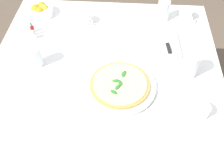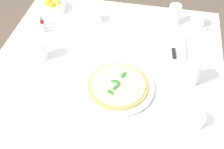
{
  "view_description": "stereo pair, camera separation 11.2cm",
  "coord_description": "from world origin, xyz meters",
  "px_view_note": "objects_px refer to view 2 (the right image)",
  "views": [
    {
      "loc": [
        -0.93,
        -0.1,
        1.71
      ],
      "look_at": [
        -0.06,
        -0.04,
        0.75
      ],
      "focal_mm": 43.72,
      "sensor_mm": 36.0,
      "label": 1
    },
    {
      "loc": [
        -0.91,
        -0.21,
        1.71
      ],
      "look_at": [
        -0.06,
        -0.04,
        0.75
      ],
      "focal_mm": 43.72,
      "sensor_mm": 36.0,
      "label": 2
    }
  ],
  "objects_px": {
    "pizza_plate": "(118,87)",
    "napkin_folded": "(173,49)",
    "coffee_cup_far_left": "(198,21)",
    "pepper_shaker": "(42,29)",
    "coffee_cup_back_corner": "(94,17)",
    "salt_shaker": "(43,22)",
    "water_glass_far_right": "(40,51)",
    "water_glass_near_right": "(192,74)",
    "citrus_bowl": "(53,6)",
    "hot_sauce_bottle": "(42,24)",
    "dinner_knife": "(173,47)",
    "water_glass_right_edge": "(174,16)",
    "coffee_cup_left_edge": "(195,120)",
    "pizza": "(118,85)"
  },
  "relations": [
    {
      "from": "coffee_cup_far_left",
      "to": "water_glass_far_right",
      "type": "xyz_separation_m",
      "value": [
        -0.43,
        0.78,
        0.02
      ]
    },
    {
      "from": "citrus_bowl",
      "to": "hot_sauce_bottle",
      "type": "bearing_deg",
      "value": -178.52
    },
    {
      "from": "coffee_cup_left_edge",
      "to": "water_glass_near_right",
      "type": "bearing_deg",
      "value": 5.06
    },
    {
      "from": "coffee_cup_left_edge",
      "to": "coffee_cup_back_corner",
      "type": "distance_m",
      "value": 0.83
    },
    {
      "from": "citrus_bowl",
      "to": "coffee_cup_back_corner",
      "type": "bearing_deg",
      "value": -104.28
    },
    {
      "from": "pizza_plate",
      "to": "napkin_folded",
      "type": "distance_m",
      "value": 0.39
    },
    {
      "from": "water_glass_far_right",
      "to": "pizza",
      "type": "bearing_deg",
      "value": -105.63
    },
    {
      "from": "water_glass_far_right",
      "to": "coffee_cup_back_corner",
      "type": "bearing_deg",
      "value": -28.3
    },
    {
      "from": "dinner_knife",
      "to": "pizza",
      "type": "bearing_deg",
      "value": 135.21
    },
    {
      "from": "pizza_plate",
      "to": "pepper_shaker",
      "type": "height_order",
      "value": "pepper_shaker"
    },
    {
      "from": "salt_shaker",
      "to": "napkin_folded",
      "type": "bearing_deg",
      "value": -95.17
    },
    {
      "from": "pepper_shaker",
      "to": "napkin_folded",
      "type": "bearing_deg",
      "value": -90.89
    },
    {
      "from": "water_glass_right_edge",
      "to": "salt_shaker",
      "type": "relative_size",
      "value": 2.21
    },
    {
      "from": "water_glass_far_right",
      "to": "salt_shaker",
      "type": "xyz_separation_m",
      "value": [
        0.26,
        0.09,
        -0.02
      ]
    },
    {
      "from": "water_glass_far_right",
      "to": "napkin_folded",
      "type": "relative_size",
      "value": 0.47
    },
    {
      "from": "coffee_cup_far_left",
      "to": "hot_sauce_bottle",
      "type": "height_order",
      "value": "hot_sauce_bottle"
    },
    {
      "from": "water_glass_far_right",
      "to": "salt_shaker",
      "type": "relative_size",
      "value": 1.91
    },
    {
      "from": "coffee_cup_back_corner",
      "to": "salt_shaker",
      "type": "bearing_deg",
      "value": 109.27
    },
    {
      "from": "salt_shaker",
      "to": "coffee_cup_left_edge",
      "type": "bearing_deg",
      "value": -120.41
    },
    {
      "from": "citrus_bowl",
      "to": "water_glass_right_edge",
      "type": "bearing_deg",
      "value": -90.15
    },
    {
      "from": "water_glass_right_edge",
      "to": "hot_sauce_bottle",
      "type": "height_order",
      "value": "water_glass_right_edge"
    },
    {
      "from": "coffee_cup_back_corner",
      "to": "pepper_shaker",
      "type": "xyz_separation_m",
      "value": [
        -0.15,
        0.26,
        -0.0
      ]
    },
    {
      "from": "coffee_cup_far_left",
      "to": "water_glass_right_edge",
      "type": "height_order",
      "value": "water_glass_right_edge"
    },
    {
      "from": "coffee_cup_back_corner",
      "to": "hot_sauce_bottle",
      "type": "xyz_separation_m",
      "value": [
        -0.12,
        0.27,
        0.0
      ]
    },
    {
      "from": "coffee_cup_far_left",
      "to": "pepper_shaker",
      "type": "bearing_deg",
      "value": 105.32
    },
    {
      "from": "coffee_cup_left_edge",
      "to": "water_glass_near_right",
      "type": "height_order",
      "value": "water_glass_near_right"
    },
    {
      "from": "pizza_plate",
      "to": "coffee_cup_far_left",
      "type": "bearing_deg",
      "value": -33.23
    },
    {
      "from": "water_glass_far_right",
      "to": "water_glass_near_right",
      "type": "relative_size",
      "value": 0.85
    },
    {
      "from": "pepper_shaker",
      "to": "pizza_plate",
      "type": "bearing_deg",
      "value": -123.06
    },
    {
      "from": "pizza_plate",
      "to": "pizza",
      "type": "bearing_deg",
      "value": 33.59
    },
    {
      "from": "water_glass_far_right",
      "to": "salt_shaker",
      "type": "height_order",
      "value": "water_glass_far_right"
    },
    {
      "from": "pepper_shaker",
      "to": "coffee_cup_left_edge",
      "type": "bearing_deg",
      "value": -118.09
    },
    {
      "from": "water_glass_near_right",
      "to": "citrus_bowl",
      "type": "distance_m",
      "value": 0.93
    },
    {
      "from": "water_glass_right_edge",
      "to": "hot_sauce_bottle",
      "type": "xyz_separation_m",
      "value": [
        -0.19,
        0.72,
        -0.02
      ]
    },
    {
      "from": "water_glass_near_right",
      "to": "dinner_knife",
      "type": "relative_size",
      "value": 0.65
    },
    {
      "from": "pizza",
      "to": "citrus_bowl",
      "type": "xyz_separation_m",
      "value": [
        0.54,
        0.5,
        0.0
      ]
    },
    {
      "from": "water_glass_near_right",
      "to": "pepper_shaker",
      "type": "relative_size",
      "value": 2.25
    },
    {
      "from": "water_glass_near_right",
      "to": "napkin_folded",
      "type": "xyz_separation_m",
      "value": [
        0.2,
        0.09,
        -0.04
      ]
    },
    {
      "from": "water_glass_near_right",
      "to": "water_glass_far_right",
      "type": "bearing_deg",
      "value": 88.95
    },
    {
      "from": "coffee_cup_far_left",
      "to": "water_glass_far_right",
      "type": "bearing_deg",
      "value": 118.93
    },
    {
      "from": "citrus_bowl",
      "to": "hot_sauce_bottle",
      "type": "relative_size",
      "value": 1.81
    },
    {
      "from": "water_glass_right_edge",
      "to": "pepper_shaker",
      "type": "height_order",
      "value": "water_glass_right_edge"
    },
    {
      "from": "napkin_folded",
      "to": "salt_shaker",
      "type": "bearing_deg",
      "value": 82.08
    },
    {
      "from": "napkin_folded",
      "to": "citrus_bowl",
      "type": "relative_size",
      "value": 1.51
    },
    {
      "from": "napkin_folded",
      "to": "pepper_shaker",
      "type": "relative_size",
      "value": 4.02
    },
    {
      "from": "napkin_folded",
      "to": "hot_sauce_bottle",
      "type": "distance_m",
      "value": 0.73
    },
    {
      "from": "dinner_knife",
      "to": "pizza_plate",
      "type": "bearing_deg",
      "value": 135.24
    },
    {
      "from": "citrus_bowl",
      "to": "pepper_shaker",
      "type": "relative_size",
      "value": 2.67
    },
    {
      "from": "dinner_knife",
      "to": "pepper_shaker",
      "type": "distance_m",
      "value": 0.72
    },
    {
      "from": "coffee_cup_left_edge",
      "to": "water_glass_right_edge",
      "type": "distance_m",
      "value": 0.68
    }
  ]
}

